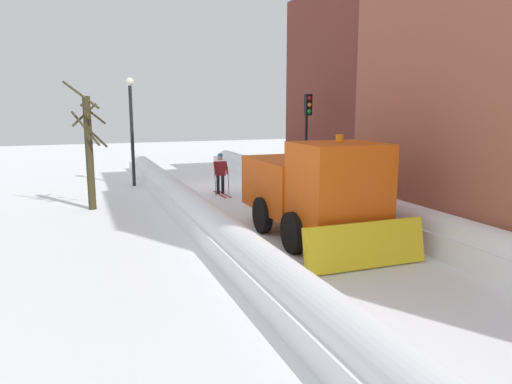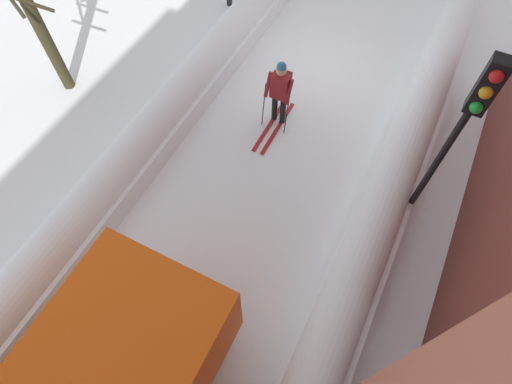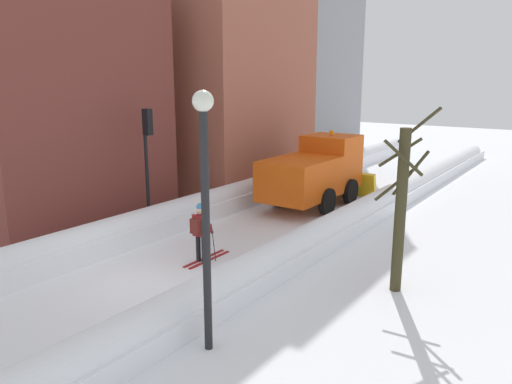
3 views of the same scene
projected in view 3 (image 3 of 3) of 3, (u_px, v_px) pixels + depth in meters
name	position (u px, v px, depth m)	size (l,w,h in m)	color
ground_plane	(318.00, 205.00, 21.29)	(80.00, 80.00, 0.00)	white
snowbank_left	(266.00, 187.00, 22.68)	(1.10, 36.00, 1.06)	white
snowbank_right	(377.00, 205.00, 19.70)	(1.10, 36.00, 0.97)	white
building_brick_near	(44.00, 99.00, 18.32)	(6.63, 7.20, 9.20)	brown
building_brick_mid	(202.00, 27.00, 24.74)	(9.07, 7.88, 15.71)	#9E5642
building_concrete_far	(293.00, 15.00, 31.50)	(6.79, 7.51, 18.57)	gray
plow_truck	(316.00, 172.00, 20.96)	(3.20, 5.98, 3.12)	#DB510F
skier	(200.00, 230.00, 14.49)	(0.62, 1.80, 1.81)	black
traffic_light_pole	(148.00, 146.00, 17.09)	(0.28, 0.42, 4.34)	black
street_lamp	(205.00, 192.00, 9.28)	(0.40, 0.40, 5.15)	black
bare_tree_near	(401.00, 206.00, 12.30)	(1.45, 1.23, 4.72)	#3A351E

